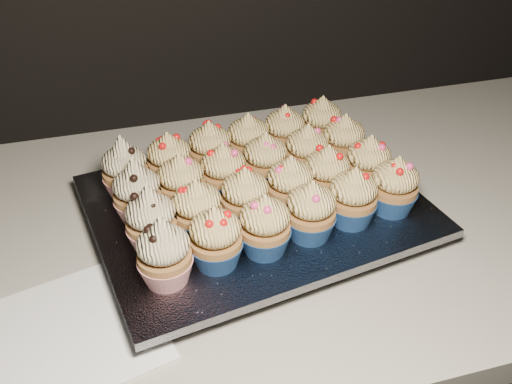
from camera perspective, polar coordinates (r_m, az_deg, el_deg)
worktop at (r=0.81m, az=-15.90°, el=-5.90°), size 2.44×0.64×0.04m
napkin at (r=0.68m, az=-17.95°, el=-13.26°), size 0.22×0.22×0.00m
baking_tray at (r=0.79m, az=0.00°, el=-2.29°), size 0.44×0.36×0.02m
foil_lining at (r=0.78m, az=0.00°, el=-1.31°), size 0.48×0.40×0.01m
cupcake_0 at (r=0.64m, az=-9.17°, el=-6.08°), size 0.06×0.06×0.10m
cupcake_1 at (r=0.66m, az=-4.05°, el=-4.67°), size 0.06×0.06×0.08m
cupcake_2 at (r=0.68m, az=0.88°, el=-3.44°), size 0.06×0.06×0.08m
cupcake_3 at (r=0.70m, az=5.51°, el=-1.97°), size 0.06×0.06×0.08m
cupcake_4 at (r=0.73m, az=9.65°, el=-0.55°), size 0.06×0.06×0.08m
cupcake_5 at (r=0.76m, az=13.68°, el=0.57°), size 0.06×0.06×0.08m
cupcake_6 at (r=0.69m, az=-10.42°, el=-2.82°), size 0.06×0.06×0.10m
cupcake_7 at (r=0.70m, az=-5.87°, el=-1.83°), size 0.06×0.06×0.08m
cupcake_8 at (r=0.72m, az=-1.09°, el=-0.59°), size 0.06×0.06×0.08m
cupcake_9 at (r=0.74m, az=3.42°, el=0.63°), size 0.06×0.06×0.08m
cupcake_10 at (r=0.77m, az=7.09°, el=1.76°), size 0.06×0.06×0.08m
cupcake_11 at (r=0.80m, az=11.13°, el=2.75°), size 0.06×0.06×0.08m
cupcake_12 at (r=0.74m, az=-11.79°, el=-0.07°), size 0.06×0.06×0.10m
cupcake_13 at (r=0.75m, az=-7.47°, el=0.88°), size 0.06×0.06×0.08m
cupcake_14 at (r=0.77m, az=-3.26°, el=1.98°), size 0.06×0.06×0.08m
cupcake_15 at (r=0.79m, az=0.95°, el=3.12°), size 0.06×0.06×0.08m
cupcake_16 at (r=0.81m, az=5.10°, el=3.98°), size 0.06×0.06×0.08m
cupcake_17 at (r=0.84m, az=8.73°, el=4.99°), size 0.06×0.06×0.08m
cupcake_18 at (r=0.79m, az=-12.96°, el=2.19°), size 0.06×0.06×0.10m
cupcake_19 at (r=0.80m, az=-8.63°, el=3.07°), size 0.06×0.06×0.08m
cupcake_20 at (r=0.82m, az=-4.60°, el=4.27°), size 0.06×0.06×0.08m
cupcake_21 at (r=0.84m, az=-0.77°, el=5.13°), size 0.06×0.06×0.08m
cupcake_22 at (r=0.86m, az=2.87°, el=5.99°), size 0.06×0.06×0.08m
cupcake_23 at (r=0.89m, az=6.54°, el=6.86°), size 0.06×0.06×0.08m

